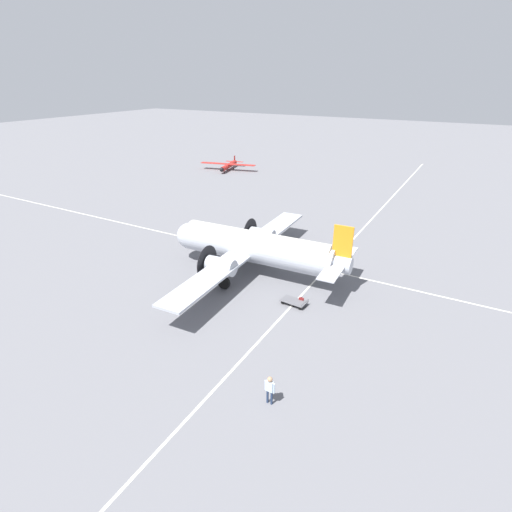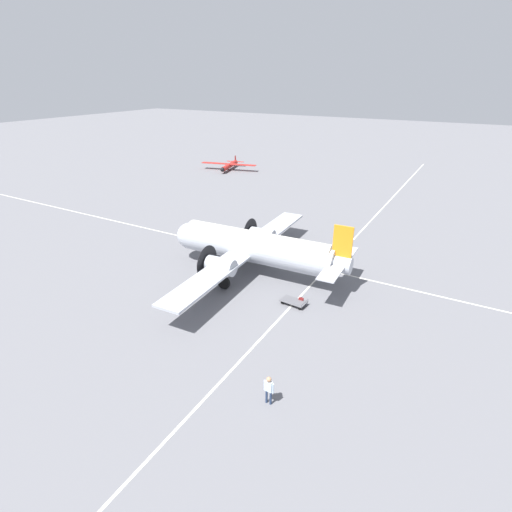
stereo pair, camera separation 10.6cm
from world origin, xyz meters
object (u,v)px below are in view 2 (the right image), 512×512
at_px(light_aircraft_distant, 229,166).
at_px(airliner_main, 252,246).
at_px(crew_foreground, 269,387).
at_px(suitcase_near_door, 301,301).
at_px(baggage_cart, 294,301).

bearing_deg(light_aircraft_distant, airliner_main, 22.64).
bearing_deg(airliner_main, crew_foreground, 120.85).
xyz_separation_m(crew_foreground, light_aircraft_distant, (-34.81, 49.08, -0.27)).
distance_m(suitcase_near_door, baggage_cart, 0.61).
distance_m(crew_foreground, suitcase_near_door, 11.00).
height_order(crew_foreground, baggage_cart, crew_foreground).
xyz_separation_m(baggage_cart, light_aircraft_distant, (-31.63, 38.90, 0.57)).
xyz_separation_m(suitcase_near_door, light_aircraft_distant, (-32.05, 38.47, 0.59)).
height_order(crew_foreground, suitcase_near_door, crew_foreground).
bearing_deg(airliner_main, light_aircraft_distant, -56.71).
relative_size(airliner_main, light_aircraft_distant, 2.14).
relative_size(suitcase_near_door, light_aircraft_distant, 0.05).
relative_size(baggage_cart, light_aircraft_distant, 0.19).
xyz_separation_m(airliner_main, crew_foreground, (8.98, -13.53, -1.42)).
bearing_deg(light_aircraft_distant, baggage_cart, 25.75).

